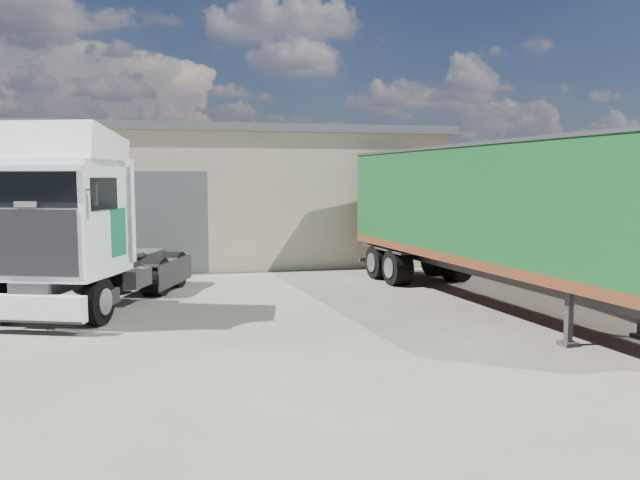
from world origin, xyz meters
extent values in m
plane|color=#292621|center=(0.00, 0.00, 0.00)|extent=(120.00, 120.00, 0.00)
cube|color=#BCAC90|center=(-6.00, 16.00, 2.50)|extent=(30.00, 12.00, 5.00)
cube|color=#515456|center=(-6.00, 16.00, 5.15)|extent=(30.60, 12.60, 0.30)
cube|color=#515456|center=(-2.00, 9.98, 1.80)|extent=(4.00, 0.08, 3.60)
cube|color=#515456|center=(-6.00, 16.00, 5.35)|extent=(30.60, 0.40, 0.15)
cube|color=brown|center=(11.50, 6.00, 1.25)|extent=(0.35, 26.00, 2.50)
cylinder|color=black|center=(-3.80, 2.86, 0.55)|extent=(2.78, 1.88, 1.10)
cylinder|color=black|center=(-2.61, 6.30, 0.55)|extent=(2.83, 1.90, 1.10)
cylinder|color=black|center=(-2.13, 7.68, 0.55)|extent=(2.83, 1.90, 1.10)
cube|color=#2D2D30|center=(-2.98, 5.22, 0.94)|extent=(3.13, 6.79, 0.31)
cube|color=silver|center=(-4.12, 1.93, 0.57)|extent=(2.59, 1.11, 0.57)
cube|color=silver|center=(-3.68, 3.20, 2.37)|extent=(3.24, 3.11, 2.55)
cube|color=black|center=(-4.07, 2.07, 1.98)|extent=(2.18, 0.81, 1.46)
cube|color=black|center=(-4.06, 2.09, 3.12)|extent=(2.23, 0.81, 0.78)
cube|color=silver|center=(-3.61, 3.40, 4.00)|extent=(3.10, 2.75, 1.28)
cube|color=#0D5D3F|center=(-4.78, 4.02, 2.08)|extent=(0.27, 0.74, 1.14)
cube|color=#0D5D3F|center=(-2.31, 3.17, 2.08)|extent=(0.27, 0.74, 1.14)
cylinder|color=#2D2D30|center=(-2.54, 6.50, 1.15)|extent=(1.46, 1.46, 0.12)
cube|color=#2D2D30|center=(6.78, -1.31, 0.58)|extent=(0.35, 0.35, 1.16)
cylinder|color=black|center=(6.72, 7.02, 0.56)|extent=(2.80, 1.43, 1.12)
cube|color=#2D2D30|center=(7.23, 2.78, 0.95)|extent=(2.37, 12.66, 0.37)
cube|color=#562A13|center=(7.23, 2.78, 1.30)|extent=(4.15, 12.88, 0.25)
cube|color=black|center=(7.23, 2.78, 2.79)|extent=(4.15, 12.88, 2.74)
cube|color=#2D2D30|center=(7.23, 2.78, 4.18)|extent=(4.22, 12.95, 0.08)
camera|label=1|loc=(-0.65, -12.31, 3.37)|focal=35.00mm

